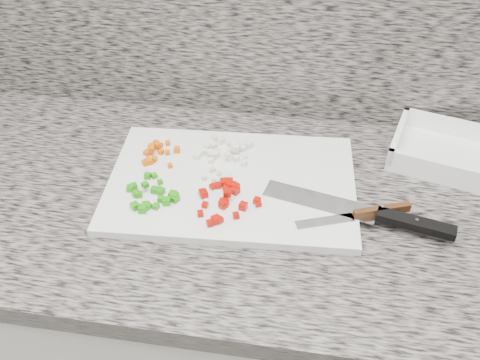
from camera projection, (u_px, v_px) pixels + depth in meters
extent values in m
cube|color=silver|center=(245.00, 334.00, 1.35)|extent=(3.92, 0.62, 0.86)
cube|color=slate|center=(247.00, 204.00, 1.05)|extent=(3.96, 0.64, 0.04)
cube|color=white|center=(232.00, 183.00, 1.06)|extent=(0.50, 0.35, 0.02)
cube|color=#DB5B04|center=(152.00, 149.00, 1.11)|extent=(0.01, 0.01, 0.01)
cube|color=#DB5B04|center=(152.00, 147.00, 1.13)|extent=(0.01, 0.01, 0.01)
cube|color=#DB5B04|center=(149.00, 161.00, 1.09)|extent=(0.01, 0.01, 0.01)
cube|color=#DB5B04|center=(146.00, 153.00, 1.11)|extent=(0.01, 0.01, 0.01)
cube|color=#DB5B04|center=(150.00, 162.00, 1.09)|extent=(0.02, 0.02, 0.01)
cube|color=#DB5B04|center=(161.00, 152.00, 1.11)|extent=(0.01, 0.01, 0.01)
cube|color=#DB5B04|center=(177.00, 150.00, 1.12)|extent=(0.01, 0.01, 0.01)
cube|color=#DB5B04|center=(154.00, 159.00, 1.10)|extent=(0.01, 0.01, 0.01)
cube|color=#DB5B04|center=(147.00, 153.00, 1.11)|extent=(0.02, 0.02, 0.01)
cube|color=#DB5B04|center=(177.00, 150.00, 1.12)|extent=(0.01, 0.01, 0.01)
cube|color=#DB5B04|center=(145.00, 163.00, 1.09)|extent=(0.01, 0.01, 0.01)
cube|color=#DB5B04|center=(167.00, 152.00, 1.11)|extent=(0.01, 0.01, 0.01)
cube|color=#DB5B04|center=(158.00, 145.00, 1.12)|extent=(0.01, 0.01, 0.01)
cube|color=#DB5B04|center=(159.00, 145.00, 1.13)|extent=(0.01, 0.01, 0.01)
cube|color=#DB5B04|center=(156.00, 142.00, 1.14)|extent=(0.01, 0.01, 0.01)
cube|color=#DB5B04|center=(146.00, 162.00, 1.09)|extent=(0.02, 0.02, 0.01)
cube|color=#DB5B04|center=(170.00, 166.00, 1.08)|extent=(0.01, 0.01, 0.01)
cube|color=#DB5B04|center=(168.00, 143.00, 1.14)|extent=(0.01, 0.01, 0.01)
cube|color=silver|center=(236.00, 158.00, 1.10)|extent=(0.02, 0.02, 0.01)
cube|color=silver|center=(213.00, 155.00, 1.10)|extent=(0.02, 0.02, 0.01)
cube|color=silver|center=(230.00, 143.00, 1.14)|extent=(0.01, 0.01, 0.01)
cube|color=silver|center=(197.00, 156.00, 1.10)|extent=(0.01, 0.01, 0.01)
cube|color=silver|center=(245.00, 156.00, 1.10)|extent=(0.01, 0.01, 0.01)
cube|color=silver|center=(244.00, 163.00, 1.09)|extent=(0.01, 0.01, 0.01)
cube|color=silver|center=(221.00, 140.00, 1.14)|extent=(0.02, 0.02, 0.01)
cube|color=silver|center=(234.00, 144.00, 1.12)|extent=(0.02, 0.02, 0.01)
cube|color=silver|center=(203.00, 151.00, 1.12)|extent=(0.01, 0.01, 0.01)
cube|color=silver|center=(231.00, 150.00, 1.12)|extent=(0.01, 0.01, 0.01)
cube|color=silver|center=(237.00, 145.00, 1.13)|extent=(0.02, 0.02, 0.01)
cube|color=silver|center=(227.00, 155.00, 1.09)|extent=(0.02, 0.02, 0.01)
cube|color=silver|center=(236.00, 150.00, 1.12)|extent=(0.02, 0.02, 0.01)
cube|color=silver|center=(248.00, 144.00, 1.13)|extent=(0.02, 0.02, 0.01)
cube|color=silver|center=(210.00, 152.00, 1.11)|extent=(0.02, 0.02, 0.01)
cube|color=silver|center=(243.00, 148.00, 1.12)|extent=(0.01, 0.01, 0.01)
cube|color=silver|center=(211.00, 160.00, 1.09)|extent=(0.01, 0.01, 0.01)
cube|color=silver|center=(213.00, 145.00, 1.11)|extent=(0.02, 0.02, 0.01)
cube|color=silver|center=(215.00, 154.00, 1.10)|extent=(0.02, 0.02, 0.01)
cube|color=silver|center=(234.00, 142.00, 1.14)|extent=(0.01, 0.01, 0.01)
cube|color=silver|center=(236.00, 148.00, 1.10)|extent=(0.02, 0.02, 0.01)
cube|color=silver|center=(199.00, 154.00, 1.11)|extent=(0.02, 0.02, 0.01)
cube|color=silver|center=(208.00, 147.00, 1.12)|extent=(0.02, 0.02, 0.01)
cube|color=silver|center=(215.00, 137.00, 1.15)|extent=(0.02, 0.02, 0.01)
cube|color=#21890C|center=(137.00, 194.00, 1.01)|extent=(0.02, 0.02, 0.01)
cube|color=#21890C|center=(143.00, 209.00, 0.98)|extent=(0.02, 0.02, 0.01)
cube|color=#21890C|center=(167.00, 201.00, 1.00)|extent=(0.02, 0.02, 0.01)
cube|color=#21890C|center=(139.00, 194.00, 1.01)|extent=(0.01, 0.01, 0.01)
cube|color=#21890C|center=(160.00, 182.00, 1.04)|extent=(0.01, 0.01, 0.01)
cube|color=#21890C|center=(173.00, 195.00, 1.01)|extent=(0.02, 0.02, 0.01)
cube|color=#21890C|center=(145.00, 209.00, 0.98)|extent=(0.01, 0.01, 0.01)
cube|color=#21890C|center=(145.00, 204.00, 0.99)|extent=(0.01, 0.01, 0.01)
cube|color=#21890C|center=(156.00, 206.00, 0.99)|extent=(0.01, 0.01, 0.01)
cube|color=#21890C|center=(175.00, 198.00, 1.00)|extent=(0.02, 0.02, 0.01)
cube|color=#21890C|center=(161.00, 199.00, 1.00)|extent=(0.01, 0.01, 0.01)
cube|color=#21890C|center=(174.00, 196.00, 1.01)|extent=(0.02, 0.02, 0.01)
cube|color=#21890C|center=(154.00, 176.00, 1.06)|extent=(0.01, 0.01, 0.01)
cube|color=#21890C|center=(134.00, 186.00, 1.03)|extent=(0.02, 0.02, 0.01)
cube|color=#21890C|center=(160.00, 191.00, 1.02)|extent=(0.02, 0.02, 0.01)
cube|color=#21890C|center=(130.00, 188.00, 1.03)|extent=(0.01, 0.01, 0.01)
cube|color=#21890C|center=(142.00, 210.00, 0.98)|extent=(0.01, 0.01, 0.01)
cube|color=#21890C|center=(145.00, 185.00, 1.02)|extent=(0.02, 0.02, 0.01)
cube|color=#21890C|center=(135.00, 206.00, 0.99)|extent=(0.02, 0.02, 0.01)
cube|color=#21890C|center=(147.00, 176.00, 1.05)|extent=(0.01, 0.01, 0.01)
cube|color=#21890C|center=(135.00, 194.00, 1.01)|extent=(0.01, 0.01, 0.01)
cube|color=#21890C|center=(148.00, 205.00, 0.99)|extent=(0.02, 0.02, 0.01)
cube|color=#21890C|center=(154.00, 190.00, 1.02)|extent=(0.01, 0.01, 0.01)
cube|color=#A70B02|center=(223.00, 203.00, 0.99)|extent=(0.02, 0.02, 0.01)
cube|color=#A70B02|center=(202.00, 193.00, 1.02)|extent=(0.02, 0.02, 0.01)
cube|color=#A70B02|center=(200.00, 214.00, 0.97)|extent=(0.01, 0.01, 0.01)
cube|color=#A70B02|center=(226.00, 188.00, 1.03)|extent=(0.01, 0.01, 0.01)
cube|color=#A70B02|center=(224.00, 182.00, 1.04)|extent=(0.02, 0.02, 0.01)
cube|color=#A70B02|center=(235.00, 187.00, 1.03)|extent=(0.02, 0.02, 0.01)
cube|color=#A70B02|center=(257.00, 201.00, 1.00)|extent=(0.01, 0.01, 0.01)
cube|color=#A70B02|center=(229.00, 182.00, 1.04)|extent=(0.02, 0.02, 0.01)
cube|color=#A70B02|center=(227.00, 193.00, 1.00)|extent=(0.02, 0.02, 0.01)
cube|color=#A70B02|center=(213.00, 186.00, 1.03)|extent=(0.02, 0.02, 0.01)
cube|color=#A70B02|center=(219.00, 220.00, 0.96)|extent=(0.02, 0.02, 0.01)
cube|color=#A70B02|center=(243.00, 206.00, 0.99)|extent=(0.02, 0.02, 0.01)
cube|color=#A70B02|center=(230.00, 186.00, 1.03)|extent=(0.02, 0.02, 0.01)
cube|color=#A70B02|center=(236.00, 215.00, 0.97)|extent=(0.01, 0.01, 0.01)
cube|color=#A70B02|center=(218.00, 185.00, 1.03)|extent=(0.01, 0.01, 0.01)
cube|color=#A70B02|center=(204.00, 194.00, 1.01)|extent=(0.02, 0.02, 0.01)
cube|color=#A70B02|center=(233.00, 185.00, 1.03)|extent=(0.01, 0.01, 0.01)
cube|color=#A70B02|center=(210.00, 223.00, 0.96)|extent=(0.01, 0.01, 0.01)
cube|color=#A70B02|center=(225.00, 201.00, 1.00)|extent=(0.02, 0.02, 0.01)
cube|color=#A70B02|center=(235.00, 190.00, 1.02)|extent=(0.02, 0.02, 0.01)
cube|color=#A70B02|center=(223.00, 204.00, 0.99)|extent=(0.02, 0.02, 0.01)
cube|color=#A70B02|center=(232.00, 186.00, 1.03)|extent=(0.01, 0.01, 0.01)
cube|color=#A70B02|center=(205.00, 205.00, 0.99)|extent=(0.01, 0.01, 0.01)
cube|color=#A70B02|center=(216.00, 220.00, 0.96)|extent=(0.02, 0.02, 0.01)
cube|color=#A70B02|center=(258.00, 203.00, 0.99)|extent=(0.02, 0.02, 0.01)
cube|color=#A70B02|center=(223.00, 206.00, 0.99)|extent=(0.01, 0.01, 0.01)
cube|color=beige|center=(226.00, 178.00, 1.05)|extent=(0.01, 0.01, 0.01)
cube|color=beige|center=(214.00, 180.00, 1.05)|extent=(0.01, 0.01, 0.01)
cube|color=beige|center=(211.00, 170.00, 1.07)|extent=(0.01, 0.01, 0.01)
cube|color=beige|center=(213.00, 169.00, 1.07)|extent=(0.01, 0.01, 0.01)
cube|color=beige|center=(229.00, 177.00, 1.05)|extent=(0.01, 0.01, 0.01)
cube|color=beige|center=(228.00, 181.00, 1.04)|extent=(0.01, 0.01, 0.01)
cube|color=beige|center=(225.00, 177.00, 1.05)|extent=(0.01, 0.01, 0.01)
cube|color=beige|center=(219.00, 181.00, 1.05)|extent=(0.01, 0.01, 0.01)
cube|color=beige|center=(228.00, 174.00, 1.06)|extent=(0.01, 0.01, 0.01)
cube|color=beige|center=(219.00, 174.00, 1.06)|extent=(0.01, 0.01, 0.01)
cube|color=beige|center=(204.00, 178.00, 1.05)|extent=(0.01, 0.01, 0.01)
cube|color=beige|center=(222.00, 178.00, 1.05)|extent=(0.01, 0.01, 0.01)
cube|color=beige|center=(218.00, 183.00, 1.04)|extent=(0.01, 0.01, 0.01)
cube|color=beige|center=(212.00, 185.00, 1.04)|extent=(0.01, 0.01, 0.01)
cube|color=beige|center=(220.00, 182.00, 1.04)|extent=(0.01, 0.01, 0.01)
cube|color=silver|center=(319.00, 201.00, 1.00)|extent=(0.22, 0.09, 0.00)
cube|color=black|center=(416.00, 223.00, 0.95)|extent=(0.14, 0.06, 0.02)
cylinder|color=silver|center=(417.00, 220.00, 0.95)|extent=(0.01, 0.01, 0.00)
cube|color=silver|center=(325.00, 221.00, 0.96)|extent=(0.11, 0.06, 0.00)
cube|color=#4A2812|center=(382.00, 210.00, 0.98)|extent=(0.11, 0.05, 0.02)
cylinder|color=silver|center=(383.00, 207.00, 0.97)|extent=(0.01, 0.01, 0.00)
cube|color=white|center=(451.00, 159.00, 1.12)|extent=(0.28, 0.23, 0.01)
cube|color=white|center=(459.00, 128.00, 1.16)|extent=(0.24, 0.07, 0.04)
cube|color=white|center=(449.00, 172.00, 1.05)|extent=(0.24, 0.07, 0.04)
cube|color=white|center=(398.00, 136.00, 1.14)|extent=(0.06, 0.17, 0.04)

